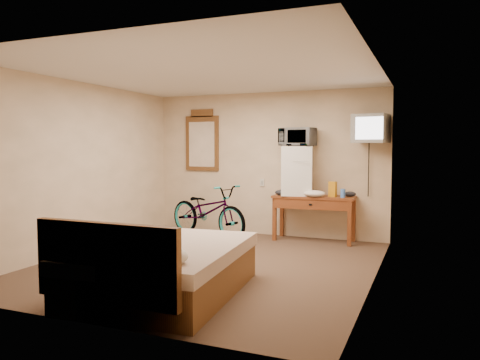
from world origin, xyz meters
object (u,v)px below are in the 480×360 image
Objects in this scene: blue_cup at (343,193)px; wall_mirror at (202,141)px; desk at (313,203)px; mini_fridge at (297,171)px; bed at (161,268)px; microwave at (297,137)px; bicycle at (208,211)px; crt_television at (371,129)px.

wall_mirror is at bearing 172.91° from blue_cup.
desk is 1.65× the size of mini_fridge.
bed is at bearing -69.46° from wall_mirror.
microwave is (-0.29, 0.03, 1.09)m from desk.
blue_cup is at bearing -0.07° from microwave.
desk is 0.60m from mini_fridge.
wall_mirror is (-2.17, 0.27, 1.03)m from desk.
bed reaches higher than desk.
wall_mirror is 1.40m from bicycle.
bed is (-0.52, -3.41, -0.86)m from mini_fridge.
desk is 0.77× the size of bicycle.
blue_cup is 0.06× the size of bed.
microwave is at bearing -56.74° from bicycle.
crt_television is at bearing -4.70° from wall_mirror.
crt_television is at bearing -0.58° from mini_fridge.
mini_fridge is at bearing 81.38° from bed.
bed is (-0.52, -3.41, -1.42)m from microwave.
microwave is at bearing 173.30° from blue_cup.
blue_cup is at bearing -6.89° from desk.
crt_television is 3.08m from wall_mirror.
mini_fridge is 0.39× the size of bed.
microwave is 1.18m from crt_television.
mini_fridge is at bearing -117.08° from microwave.
mini_fridge is 0.85m from blue_cup.
bicycle is (-1.48, -0.36, -1.26)m from microwave.
bicycle is at bearing 107.47° from bed.
wall_mirror reaches higher than microwave.
desk is 1.12m from microwave.
desk is 2.42× the size of microwave.
blue_cup is (0.49, -0.06, 0.19)m from desk.
bed is at bearing -116.48° from crt_television.
bed reaches higher than blue_cup.
desk is 2.12× the size of crt_television.
microwave is 0.49× the size of wall_mirror.
bed is (-1.29, -3.32, -0.52)m from blue_cup.
crt_television reaches higher than mini_fridge.
wall_mirror is 4.13m from bed.
desk is 1.50m from crt_television.
crt_television is 4.10m from bed.
crt_television is 3.01m from bicycle.
crt_television reaches higher than bed.
desk is 3.49m from bed.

